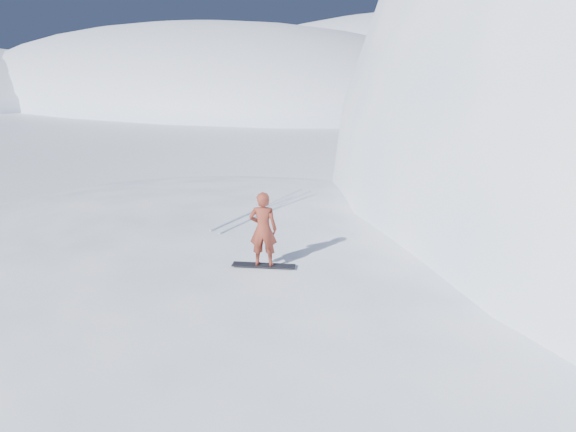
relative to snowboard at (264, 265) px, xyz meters
name	(u,v)px	position (x,y,z in m)	size (l,w,h in m)	color
ground	(202,338)	(-1.70, -0.74, -2.41)	(400.00, 400.00, 0.00)	white
near_ridge	(296,310)	(-0.70, 2.26, -2.41)	(36.00, 28.00, 4.80)	white
far_ridge_a	(190,97)	(-71.70, 59.26, -2.41)	(120.00, 70.00, 28.00)	white
far_ridge_c	(439,91)	(-41.70, 109.26, -2.41)	(140.00, 90.00, 36.00)	white
wind_bumps	(240,305)	(-2.26, 1.38, -2.41)	(16.00, 14.40, 1.00)	white
snowboard	(264,265)	(0.00, 0.00, 0.00)	(1.63, 0.30, 0.03)	black
snowboarder	(263,229)	(0.00, 0.00, 0.98)	(0.71, 0.46, 1.93)	maroon
vapor_plume	(223,111)	(-47.59, 44.78, -2.41)	(9.48, 7.59, 6.64)	white
board_tracks	(266,208)	(-3.42, 4.02, 0.01)	(1.44, 5.94, 0.04)	silver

